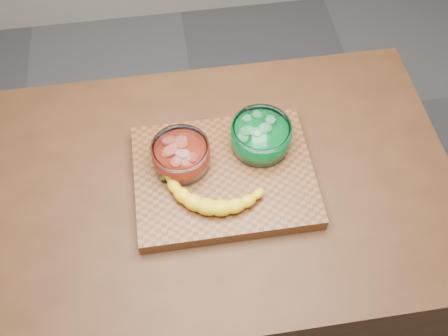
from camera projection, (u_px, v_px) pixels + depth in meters
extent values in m
plane|color=#58585C|center=(224.00, 295.00, 2.04)|extent=(3.50, 3.50, 0.00)
cube|color=#492915|center=(224.00, 251.00, 1.66)|extent=(1.20, 0.80, 0.90)
cube|color=brown|center=(224.00, 176.00, 1.27)|extent=(0.45, 0.35, 0.04)
cylinder|color=white|center=(181.00, 155.00, 1.24)|extent=(0.15, 0.15, 0.07)
cylinder|color=red|center=(181.00, 157.00, 1.25)|extent=(0.12, 0.12, 0.04)
cylinder|color=#FF6750|center=(180.00, 151.00, 1.22)|extent=(0.12, 0.12, 0.02)
cylinder|color=white|center=(261.00, 136.00, 1.27)|extent=(0.15, 0.15, 0.07)
cylinder|color=#099739|center=(261.00, 138.00, 1.28)|extent=(0.13, 0.13, 0.04)
cylinder|color=#6EEA8B|center=(261.00, 132.00, 1.25)|extent=(0.12, 0.12, 0.02)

